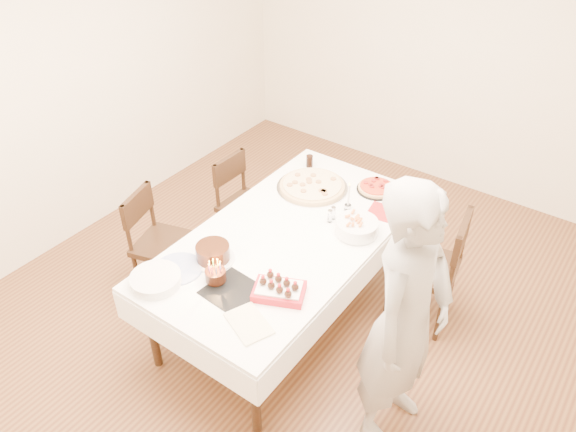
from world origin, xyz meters
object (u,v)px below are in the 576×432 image
Objects in this scene: taper_candle at (349,196)px; chair_right_savory at (425,266)px; layer_cake at (213,253)px; cola_glass at (310,161)px; birthday_cake at (215,271)px; chair_left_savory at (248,207)px; dining_table at (288,275)px; pasta_bowl at (357,227)px; chair_left_dessert at (165,244)px; pizza_pepperoni at (376,188)px; pizza_white at (312,186)px; strawberry_box at (279,290)px; person at (406,321)px.

chair_right_savory is at bearing 4.93° from taper_candle.
chair_right_savory is 3.41× the size of layer_cake.
chair_right_savory is at bearing -13.42° from cola_glass.
chair_left_savory is at bearing 120.70° from birthday_cake.
chair_right_savory is 1.28m from cola_glass.
dining_table is at bearing -156.06° from chair_right_savory.
pasta_bowl is at bearing -159.50° from chair_right_savory.
pizza_pepperoni is at bearing -150.46° from chair_left_dessert.
birthday_cake reaches higher than pasta_bowl.
pasta_bowl reaches higher than pizza_pepperoni.
pasta_bowl is at bearing -35.60° from cola_glass.
chair_left_dessert is 1.49m from pasta_bowl.
birthday_cake is at bearing -98.10° from dining_table.
cola_glass is at bearing 114.82° from dining_table.
cola_glass reaches higher than pizza_white.
pasta_bowl is 1.21× the size of taper_candle.
strawberry_box is at bearing 155.65° from chair_left_dessert.
layer_cake is at bearing 150.20° from chair_left_dessert.
dining_table is at bearing 73.20° from person.
strawberry_box is at bearing -126.01° from chair_right_savory.
cola_glass is 1.35m from layer_cake.
pizza_white is at bearing -163.38° from chair_left_savory.
person reaches higher than chair_left_savory.
pasta_bowl reaches higher than dining_table.
taper_candle is at bearing 66.85° from layer_cake.
pizza_pepperoni is 0.97× the size of strawberry_box.
pasta_bowl is 1.05m from birthday_cake.
chair_left_dessert is 2.05m from person.
pizza_white is 1.84× the size of pizza_pepperoni.
pasta_bowl is (-0.69, 0.68, -0.08)m from person.
layer_cake reaches higher than pasta_bowl.
pasta_bowl reaches higher than strawberry_box.
chair_left_dessert is at bearing 171.70° from strawberry_box.
strawberry_box is (1.04, -0.95, 0.36)m from chair_left_savory.
chair_left_dessert is 1.69m from pizza_pepperoni.
pizza_pepperoni is (-0.84, 1.24, -0.12)m from person.
pizza_pepperoni is 0.37m from taper_candle.
person is 0.79m from strawberry_box.
chair_left_savory is 1.02m from taper_candle.
chair_left_savory is at bearing 117.65° from layer_cake.
dining_table is 20.89× the size of cola_glass.
layer_cake is at bearing 97.91° from person.
pizza_pepperoni is (0.23, 0.85, 0.40)m from dining_table.
taper_candle reaches higher than layer_cake.
cola_glass is at bearing 96.18° from layer_cake.
taper_candle is (-0.63, -0.05, 0.39)m from chair_right_savory.
layer_cake is (-0.05, -1.08, 0.03)m from pizza_white.
taper_candle reaches higher than pasta_bowl.
pasta_bowl reaches higher than pizza_white.
person is 17.37× the size of cola_glass.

